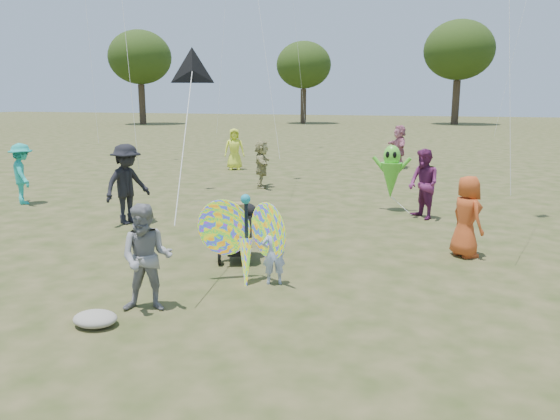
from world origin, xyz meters
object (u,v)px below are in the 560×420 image
Objects in this scene: child_girl at (274,253)px; jogging_stroller at (240,227)px; crowd_a at (467,217)px; crowd_j at (399,146)px; crowd_e at (423,184)px; alien_kite at (391,174)px; butterfly_kite at (246,240)px; crowd_g at (234,149)px; crowd_b at (127,184)px; crowd_d at (262,164)px; adult_man at (147,258)px; crowd_i at (22,174)px.

child_girl is 1.48m from jogging_stroller.
crowd_j is at bearing -24.70° from crowd_a.
crowd_e is at bearing -18.36° from crowd_a.
jogging_stroller is (-3.96, -1.53, -0.16)m from crowd_a.
child_girl is 0.59× the size of alien_kite.
crowd_g is at bearing 113.55° from butterfly_kite.
crowd_d is at bearing 6.68° from crowd_b.
crowd_a is 0.89× the size of butterfly_kite.
child_girl is 15.67m from crowd_j.
adult_man is 15.14m from crowd_g.
crowd_e reaches higher than crowd_i.
crowd_d is 0.90× the size of alien_kite.
adult_man is 0.88× the size of alien_kite.
child_girl is at bearing 32.14° from adult_man.
crowd_e reaches higher than child_girl.
crowd_d reaches higher than child_girl.
adult_man is 0.91× the size of crowd_g.
butterfly_kite is at bearing -85.35° from jogging_stroller.
butterfly_kite is (8.37, -4.21, -0.14)m from crowd_i.
crowd_b is 6.69m from alien_kite.
crowd_g is (-4.73, 14.39, 0.07)m from adult_man.
crowd_e is 10.10m from crowd_j.
crowd_a is at bearing -12.76° from crowd_j.
crowd_a reaches higher than adult_man.
child_girl is 3.93m from crowd_a.
crowd_a is at bearing -72.78° from crowd_g.
crowd_j reaches higher than jogging_stroller.
crowd_i reaches higher than adult_man.
alien_kite is at bearing -19.42° from crowd_j.
crowd_a is at bearing -152.34° from crowd_d.
adult_man reaches higher than child_girl.
crowd_a is at bearing 26.26° from adult_man.
crowd_i is (-8.83, 4.16, 0.34)m from child_girl.
jogging_stroller is at bearing -70.10° from child_girl.
alien_kite is at bearing -123.30° from child_girl.
alien_kite is (1.53, 6.48, 0.26)m from butterfly_kite.
alien_kite reaches higher than crowd_d.
crowd_a reaches higher than butterfly_kite.
jogging_stroller is at bearing 65.22° from adult_man.
crowd_b is at bearing -106.16° from crowd_g.
crowd_i is at bearing 46.36° from crowd_a.
child_girl is 0.66× the size of adult_man.
jogging_stroller is at bearing -111.33° from alien_kite.
crowd_a is 0.90× the size of crowd_i.
adult_man is 10.69m from crowd_d.
crowd_g reaches higher than crowd_d.
adult_man is at bearing -125.43° from crowd_b.
adult_man is 0.98× the size of crowd_d.
crowd_e is (1.95, 5.69, 0.35)m from child_girl.
crowd_b reaches higher than crowd_g.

